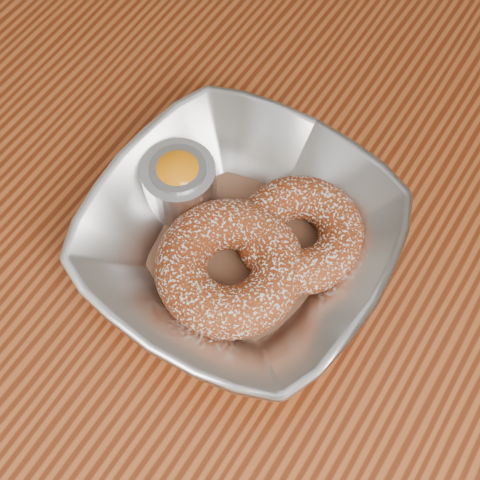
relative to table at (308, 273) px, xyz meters
The scene contains 7 objects.
ground_plane 0.65m from the table, ahead, with size 4.00×4.00×0.00m, color #565659.
table is the anchor object (origin of this frame).
serving_bowl 0.15m from the table, 123.62° to the right, with size 0.24×0.24×0.06m, color silver.
parchment 0.13m from the table, 123.62° to the right, with size 0.14×0.14×0.00m, color brown.
donut_back 0.13m from the table, 98.35° to the right, with size 0.10×0.10×0.04m, color maroon.
donut_front 0.16m from the table, 111.97° to the right, with size 0.12×0.12×0.04m, color maroon.
ramekin 0.18m from the table, 157.42° to the right, with size 0.06×0.06×0.05m.
Camera 1 is at (0.09, -0.26, 1.25)m, focal length 50.00 mm.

